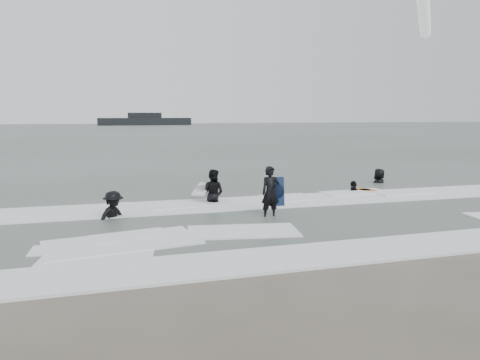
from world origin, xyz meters
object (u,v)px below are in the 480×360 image
object	(u,v)px
surfer_breaker	(114,220)
surfer_right_far	(379,184)
vessel_horizon	(145,121)
surfer_wading	(213,203)
surfer_right_near	(354,193)
surfer_centre	(270,218)

from	to	relation	value
surfer_breaker	surfer_right_far	size ratio (longest dim) A/B	0.94
surfer_breaker	vessel_horizon	distance (m)	130.79
surfer_wading	surfer_right_far	size ratio (longest dim) A/B	0.98
surfer_wading	surfer_breaker	size ratio (longest dim) A/B	1.04
surfer_right_near	surfer_right_far	xyz separation A→B (m)	(2.56, 2.08, 0.00)
surfer_right_near	surfer_right_far	size ratio (longest dim) A/B	0.89
surfer_right_far	surfer_right_near	bearing A→B (deg)	0.12
surfer_right_near	surfer_right_far	distance (m)	3.29
surfer_breaker	surfer_right_near	size ratio (longest dim) A/B	1.06
surfer_breaker	surfer_right_far	bearing A→B (deg)	-18.96
surfer_right_near	surfer_right_far	bearing A→B (deg)	-164.67
surfer_wading	surfer_right_near	world-z (taller)	surfer_wading
surfer_right_near	surfer_breaker	bearing A→B (deg)	-9.74
surfer_centre	surfer_right_far	world-z (taller)	surfer_right_far
surfer_centre	vessel_horizon	xyz separation A→B (m)	(6.26, 131.49, 1.40)
surfer_breaker	surfer_centre	bearing A→B (deg)	-52.48
surfer_centre	vessel_horizon	distance (m)	131.65
surfer_centre	surfer_right_far	distance (m)	9.61
surfer_right_near	surfer_wading	bearing A→B (deg)	-17.98
surfer_breaker	vessel_horizon	xyz separation A→B (m)	(11.19, 130.30, 1.40)
surfer_wading	surfer_right_near	distance (m)	6.40
surfer_breaker	surfer_right_far	world-z (taller)	surfer_right_far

